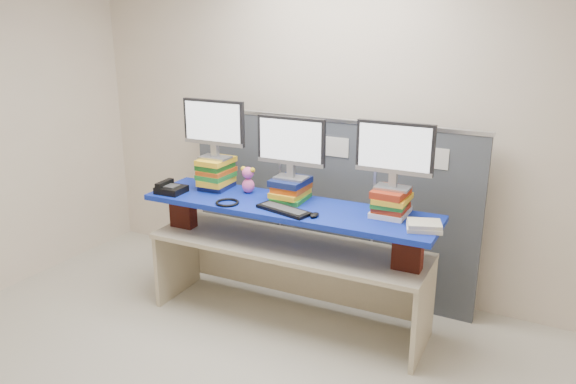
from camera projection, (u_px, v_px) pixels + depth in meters
The scene contains 18 objects.
room at pixel (196, 190), 3.10m from camera, with size 5.00×4.00×2.80m.
cubicle_partition at pixel (326, 206), 4.79m from camera, with size 2.60×0.06×1.53m.
desk at pixel (288, 259), 4.33m from camera, with size 2.18×0.70×0.66m.
brick_pier_left at pixel (183, 211), 4.60m from camera, with size 0.20×0.11×0.27m, color maroon.
brick_pier_right at pixel (408, 251), 3.82m from camera, with size 0.20×0.11×0.27m, color maroon.
blue_board at pixel (288, 207), 4.20m from camera, with size 2.26×0.56×0.04m, color #0B2F95.
book_stack_left at pixel (216, 173), 4.56m from camera, with size 0.24×0.31×0.25m.
book_stack_center at pixel (291, 189), 4.29m from camera, with size 0.26×0.31×0.17m.
book_stack_right at pixel (391, 202), 3.96m from camera, with size 0.26×0.32×0.19m.
monitor_left at pixel (214, 125), 4.44m from camera, with size 0.54×0.16×0.47m.
monitor_center at pixel (291, 144), 4.18m from camera, with size 0.54×0.16×0.47m.
monitor_right at pixel (395, 151), 3.84m from camera, with size 0.54×0.16×0.47m.
keyboard at pixel (284, 210), 4.05m from camera, with size 0.45×0.24×0.03m.
mouse at pixel (315, 215), 3.94m from camera, with size 0.05×0.10×0.03m, color black.
desk_phone at pixel (170, 189), 4.47m from camera, with size 0.22×0.20×0.09m.
headset at pixel (227, 202), 4.22m from camera, with size 0.18×0.18×0.02m, color black.
plush_toy at pixel (248, 180), 4.45m from camera, with size 0.13×0.09×0.21m.
binder_stack at pixel (424, 226), 3.70m from camera, with size 0.27×0.25×0.05m.
Camera 1 is at (1.84, -2.38, 2.32)m, focal length 35.00 mm.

